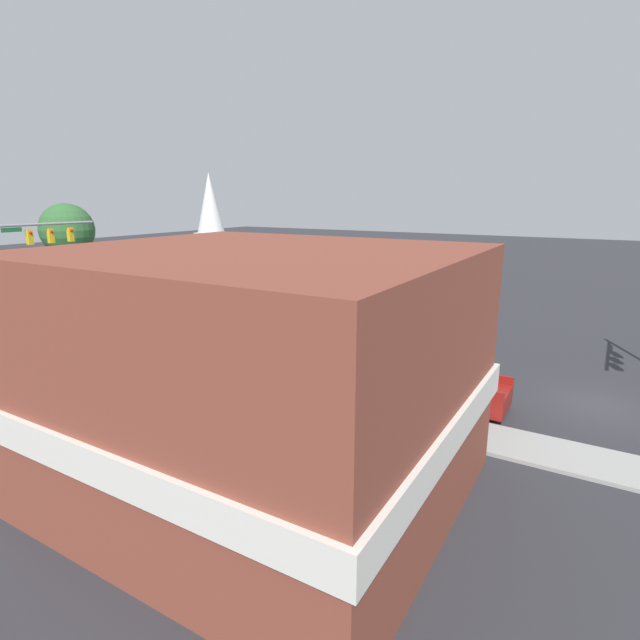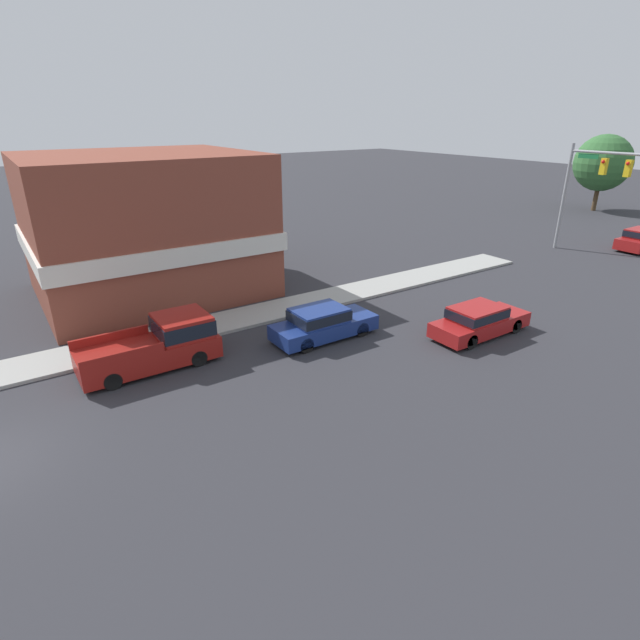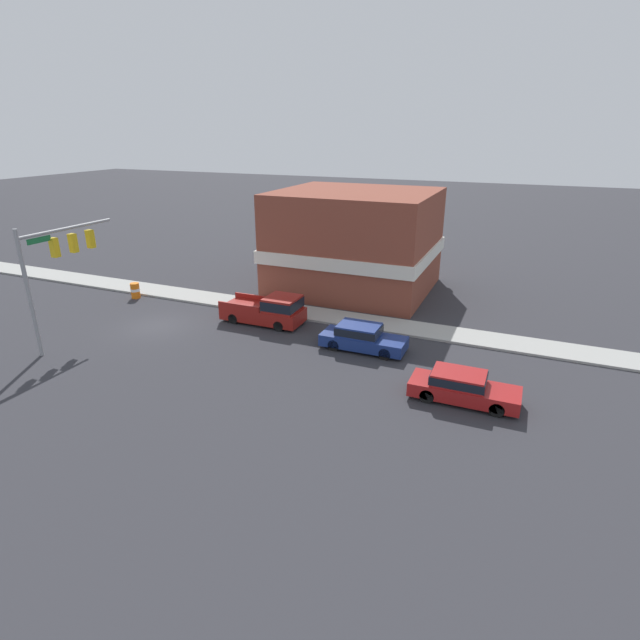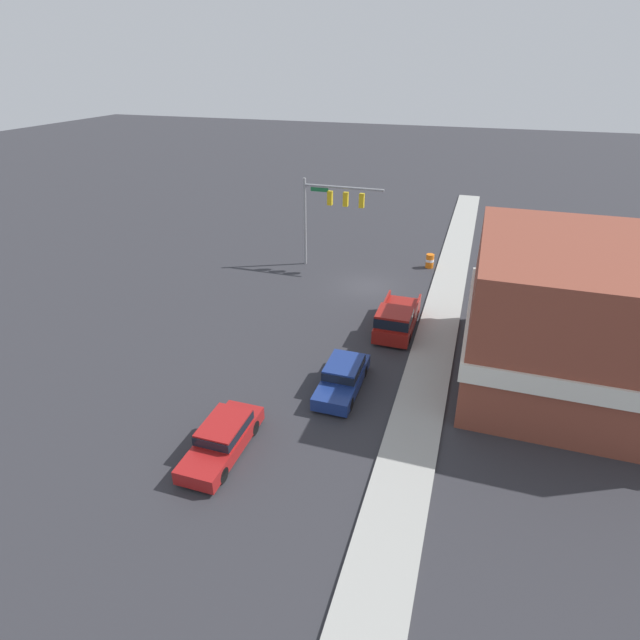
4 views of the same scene
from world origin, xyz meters
The scene contains 8 objects.
ground_plane centered at (0.00, 0.00, 0.00)m, with size 200.00×200.00×0.00m, color #2D2D33.
sidewalk_curb centered at (-5.70, 0.00, 0.07)m, with size 2.40×60.00×0.14m.
near_signal_assembly centered at (3.76, -2.97, 5.03)m, with size 6.24×0.49×6.91m.
car_lead centered at (-1.74, 12.85, 0.75)m, with size 1.81×4.73×1.44m.
car_oncoming centered at (1.87, 18.81, 0.73)m, with size 1.77×4.83×1.39m.
pickup_truck_parked centered at (-3.24, 6.24, 0.92)m, with size 2.11×5.22×1.88m.
construction_barrel centered at (-3.90, -5.21, 0.57)m, with size 0.65×0.65×1.12m.
corner_brick_building centered at (-12.42, 8.64, 3.61)m, with size 10.33×11.52×7.36m.
Camera 3 is at (22.65, 20.71, 11.57)m, focal length 28.00 mm.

